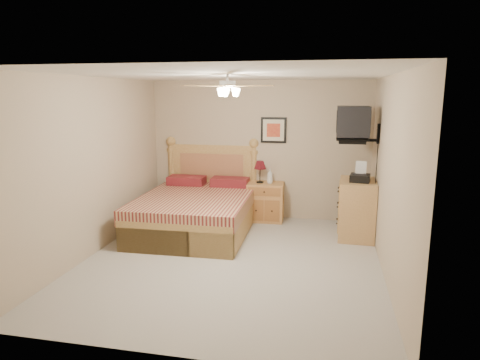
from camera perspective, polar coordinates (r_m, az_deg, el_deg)
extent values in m
plane|color=#9C968D|center=(6.02, -1.10, -10.67)|extent=(4.50, 4.50, 0.00)
cube|color=white|center=(5.58, -1.21, 13.85)|extent=(4.00, 4.50, 0.04)
cube|color=tan|center=(7.85, 2.52, 4.01)|extent=(4.00, 0.04, 2.50)
cube|color=tan|center=(3.57, -9.27, -5.28)|extent=(4.00, 0.04, 2.50)
cube|color=tan|center=(6.41, -18.87, 1.71)|extent=(0.04, 4.50, 2.50)
cube|color=tan|center=(5.58, 19.31, 0.30)|extent=(0.04, 4.50, 2.50)
cube|color=#A96D3B|center=(7.76, 3.44, -2.90)|extent=(0.65, 0.50, 0.69)
imported|color=silver|center=(7.64, 4.01, 0.53)|extent=(0.11, 0.11, 0.26)
cube|color=black|center=(7.75, 4.50, 6.64)|extent=(0.46, 0.04, 0.46)
cube|color=#A47B46|center=(7.06, 15.31, -3.74)|extent=(0.57, 0.81, 0.93)
imported|color=#ACA388|center=(7.19, 14.83, 0.48)|extent=(0.30, 0.34, 0.03)
imported|color=tan|center=(7.20, 14.80, 0.67)|extent=(0.25, 0.30, 0.02)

